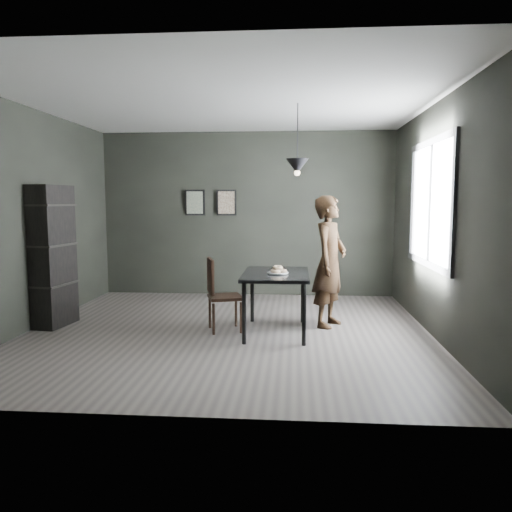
# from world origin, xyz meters

# --- Properties ---
(ground) EXTENTS (5.00, 5.00, 0.00)m
(ground) POSITION_xyz_m (0.00, 0.00, 0.00)
(ground) COLOR #3B3633
(ground) RESTS_ON ground
(back_wall) EXTENTS (5.00, 0.10, 2.80)m
(back_wall) POSITION_xyz_m (0.00, 2.50, 1.40)
(back_wall) COLOR black
(back_wall) RESTS_ON ground
(ceiling) EXTENTS (5.00, 5.00, 0.02)m
(ceiling) POSITION_xyz_m (0.00, 0.00, 2.80)
(ceiling) COLOR silver
(ceiling) RESTS_ON ground
(window_assembly) EXTENTS (0.04, 1.96, 1.56)m
(window_assembly) POSITION_xyz_m (2.47, 0.20, 1.60)
(window_assembly) COLOR white
(window_assembly) RESTS_ON ground
(cafe_table) EXTENTS (0.80, 1.20, 0.75)m
(cafe_table) POSITION_xyz_m (0.60, 0.00, 0.67)
(cafe_table) COLOR black
(cafe_table) RESTS_ON ground
(white_plate) EXTENTS (0.23, 0.23, 0.01)m
(white_plate) POSITION_xyz_m (0.63, -0.09, 0.76)
(white_plate) COLOR silver
(white_plate) RESTS_ON cafe_table
(donut_pile) EXTENTS (0.20, 0.21, 0.09)m
(donut_pile) POSITION_xyz_m (0.63, -0.09, 0.79)
(donut_pile) COLOR beige
(donut_pile) RESTS_ON white_plate
(woman) EXTENTS (0.63, 0.73, 1.70)m
(woman) POSITION_xyz_m (1.28, 0.39, 0.85)
(woman) COLOR black
(woman) RESTS_ON ground
(wood_chair) EXTENTS (0.50, 0.50, 0.92)m
(wood_chair) POSITION_xyz_m (-0.12, 0.02, 0.52)
(wood_chair) COLOR black
(wood_chair) RESTS_ON ground
(shelf_unit) EXTENTS (0.42, 0.65, 1.83)m
(shelf_unit) POSITION_xyz_m (-2.32, 0.13, 0.92)
(shelf_unit) COLOR black
(shelf_unit) RESTS_ON ground
(pendant_lamp) EXTENTS (0.28, 0.28, 0.86)m
(pendant_lamp) POSITION_xyz_m (0.85, 0.10, 2.05)
(pendant_lamp) COLOR black
(pendant_lamp) RESTS_ON ground
(framed_print_left) EXTENTS (0.34, 0.04, 0.44)m
(framed_print_left) POSITION_xyz_m (-0.90, 2.47, 1.60)
(framed_print_left) COLOR black
(framed_print_left) RESTS_ON ground
(framed_print_right) EXTENTS (0.34, 0.04, 0.44)m
(framed_print_right) POSITION_xyz_m (-0.35, 2.47, 1.60)
(framed_print_right) COLOR black
(framed_print_right) RESTS_ON ground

